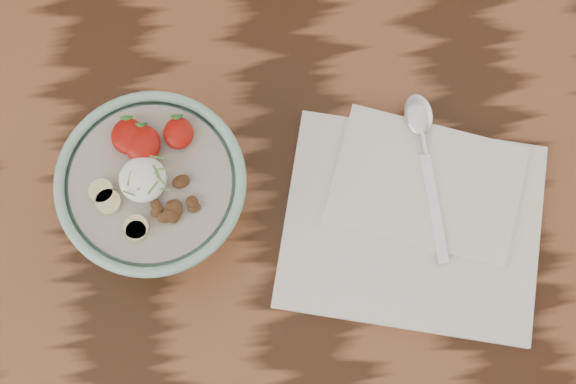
# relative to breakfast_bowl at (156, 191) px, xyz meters

# --- Properties ---
(table) EXTENTS (1.60, 0.90, 0.75)m
(table) POSITION_rel_breakfast_bowl_xyz_m (-0.06, -0.06, -0.16)
(table) COLOR black
(table) RESTS_ON ground
(breakfast_bowl) EXTENTS (0.19, 0.19, 0.13)m
(breakfast_bowl) POSITION_rel_breakfast_bowl_xyz_m (0.00, 0.00, 0.00)
(breakfast_bowl) COLOR #85B39D
(breakfast_bowl) RESTS_ON table
(napkin) EXTENTS (0.33, 0.29, 0.02)m
(napkin) POSITION_rel_breakfast_bowl_xyz_m (0.28, -0.05, -0.06)
(napkin) COLOR silver
(napkin) RESTS_ON table
(spoon) EXTENTS (0.03, 0.20, 0.01)m
(spoon) POSITION_rel_breakfast_bowl_xyz_m (0.29, 0.04, -0.04)
(spoon) COLOR silver
(spoon) RESTS_ON napkin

